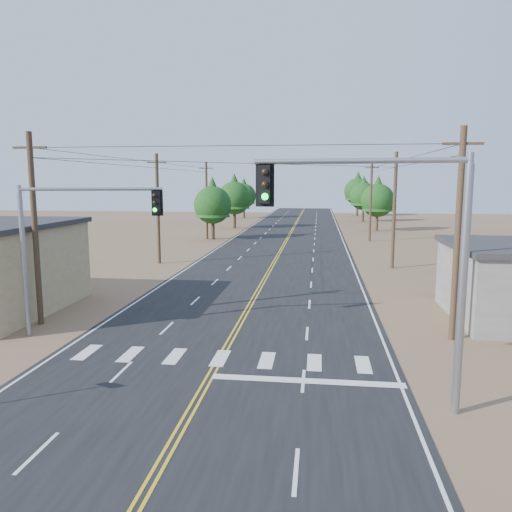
# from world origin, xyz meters

# --- Properties ---
(ground) EXTENTS (220.00, 220.00, 0.00)m
(ground) POSITION_xyz_m (0.00, 0.00, 0.00)
(ground) COLOR #876649
(ground) RESTS_ON ground
(road) EXTENTS (15.00, 200.00, 0.02)m
(road) POSITION_xyz_m (0.00, 30.00, 0.01)
(road) COLOR black
(road) RESTS_ON ground
(utility_pole_left_near) EXTENTS (1.80, 0.30, 10.00)m
(utility_pole_left_near) POSITION_xyz_m (-10.50, 12.00, 5.12)
(utility_pole_left_near) COLOR #4C3826
(utility_pole_left_near) RESTS_ON ground
(utility_pole_left_mid) EXTENTS (1.80, 0.30, 10.00)m
(utility_pole_left_mid) POSITION_xyz_m (-10.50, 32.00, 5.12)
(utility_pole_left_mid) COLOR #4C3826
(utility_pole_left_mid) RESTS_ON ground
(utility_pole_left_far) EXTENTS (1.80, 0.30, 10.00)m
(utility_pole_left_far) POSITION_xyz_m (-10.50, 52.00, 5.12)
(utility_pole_left_far) COLOR #4C3826
(utility_pole_left_far) RESTS_ON ground
(utility_pole_right_near) EXTENTS (1.80, 0.30, 10.00)m
(utility_pole_right_near) POSITION_xyz_m (10.50, 12.00, 5.12)
(utility_pole_right_near) COLOR #4C3826
(utility_pole_right_near) RESTS_ON ground
(utility_pole_right_mid) EXTENTS (1.80, 0.30, 10.00)m
(utility_pole_right_mid) POSITION_xyz_m (10.50, 32.00, 5.12)
(utility_pole_right_mid) COLOR #4C3826
(utility_pole_right_mid) RESTS_ON ground
(utility_pole_right_far) EXTENTS (1.80, 0.30, 10.00)m
(utility_pole_right_far) POSITION_xyz_m (10.50, 52.00, 5.12)
(utility_pole_right_far) COLOR #4C3826
(utility_pole_right_far) RESTS_ON ground
(signal_mast_left) EXTENTS (6.57, 1.93, 7.34)m
(signal_mast_left) POSITION_xyz_m (-8.04, 10.50, 5.02)
(signal_mast_left) COLOR gray
(signal_mast_left) RESTS_ON ground
(signal_mast_right) EXTENTS (6.83, 0.98, 8.38)m
(signal_mast_right) POSITION_xyz_m (6.66, 4.19, 5.66)
(signal_mast_right) COLOR gray
(signal_mast_right) RESTS_ON ground
(tree_left_near) EXTENTS (4.89, 4.89, 8.14)m
(tree_left_near) POSITION_xyz_m (-9.63, 51.65, 4.98)
(tree_left_near) COLOR #3F2D1E
(tree_left_near) RESTS_ON ground
(tree_left_mid) EXTENTS (5.31, 5.31, 8.85)m
(tree_left_mid) POSITION_xyz_m (-9.47, 67.51, 5.41)
(tree_left_mid) COLOR #3F2D1E
(tree_left_mid) RESTS_ON ground
(tree_left_far) EXTENTS (4.99, 4.99, 8.31)m
(tree_left_far) POSITION_xyz_m (-11.30, 90.03, 5.08)
(tree_left_far) COLOR #3F2D1E
(tree_left_far) RESTS_ON ground
(tree_right_near) EXTENTS (5.08, 5.08, 8.47)m
(tree_right_near) POSITION_xyz_m (12.91, 65.80, 5.18)
(tree_right_near) COLOR #3F2D1E
(tree_right_near) RESTS_ON ground
(tree_right_mid) EXTENTS (5.18, 5.18, 8.63)m
(tree_right_mid) POSITION_xyz_m (12.32, 83.61, 5.28)
(tree_right_mid) COLOR #3F2D1E
(tree_right_mid) RESTS_ON ground
(tree_right_far) EXTENTS (5.85, 5.85, 9.75)m
(tree_right_far) POSITION_xyz_m (12.41, 99.48, 5.96)
(tree_right_far) COLOR #3F2D1E
(tree_right_far) RESTS_ON ground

